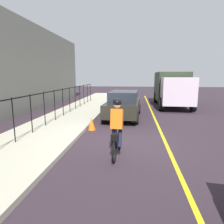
{
  "coord_description": "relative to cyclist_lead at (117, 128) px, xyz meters",
  "views": [
    {
      "loc": [
        -7.24,
        -0.43,
        2.48
      ],
      "look_at": [
        0.89,
        0.52,
        1.0
      ],
      "focal_mm": 32.13,
      "sensor_mm": 36.0,
      "label": 1
    }
  ],
  "objects": [
    {
      "name": "lane_line_centre",
      "position": [
        1.34,
        -1.7,
        -0.91
      ],
      "size": [
        36.0,
        0.12,
        0.01
      ],
      "primitive_type": "cube",
      "color": "yellow",
      "rests_on": "ground"
    },
    {
      "name": "iron_fence",
      "position": [
        2.34,
        3.7,
        0.35
      ],
      "size": [
        20.74,
        0.04,
        1.6
      ],
      "color": "black",
      "rests_on": "sidewalk"
    },
    {
      "name": "traffic_cone_near",
      "position": [
        2.98,
        1.45,
        -0.62
      ],
      "size": [
        0.36,
        0.36,
        0.58
      ],
      "primitive_type": "cone",
      "color": "orange",
      "rests_on": "ground"
    },
    {
      "name": "parked_sedan_rear",
      "position": [
        5.89,
        0.15,
        -0.09
      ],
      "size": [
        4.49,
        2.11,
        1.58
      ],
      "rotation": [
        0.0,
        0.0,
        3.09
      ],
      "color": "black",
      "rests_on": "ground"
    },
    {
      "name": "sidewalk",
      "position": [
        1.34,
        3.3,
        -0.84
      ],
      "size": [
        40.0,
        3.2,
        0.15
      ],
      "primitive_type": "cube",
      "color": "#B7B39B",
      "rests_on": "ground"
    },
    {
      "name": "ground_plane",
      "position": [
        1.34,
        -0.1,
        -0.91
      ],
      "size": [
        80.0,
        80.0,
        0.0
      ],
      "primitive_type": "plane",
      "color": "#30242D"
    },
    {
      "name": "cyclist_lead",
      "position": [
        0.0,
        0.0,
        0.0
      ],
      "size": [
        1.71,
        0.38,
        1.83
      ],
      "rotation": [
        0.0,
        0.0,
        -0.06
      ],
      "color": "black",
      "rests_on": "ground"
    },
    {
      "name": "box_truck_background",
      "position": [
        11.12,
        -3.51,
        0.64
      ],
      "size": [
        6.75,
        2.63,
        2.78
      ],
      "rotation": [
        0.0,
        0.0,
        3.13
      ],
      "color": "#25301F",
      "rests_on": "ground"
    }
  ]
}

